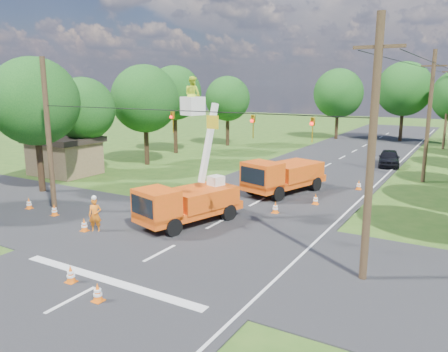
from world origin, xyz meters
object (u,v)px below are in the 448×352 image
Objects in this scene: traffic_cone_3 at (316,199)px; traffic_cone_6 at (29,203)px; traffic_cone_0 at (71,274)px; tree_left_c at (83,109)px; traffic_cone_5 at (54,210)px; distant_car at (389,158)px; second_truck at (282,176)px; pole_right_far at (447,105)px; traffic_cone_2 at (275,207)px; tree_left_d at (145,99)px; tree_left_f at (228,99)px; tree_left_e at (175,93)px; pole_left at (49,137)px; bucket_truck at (187,194)px; tree_far_b at (404,89)px; pole_right_near at (372,151)px; pole_right_mid at (429,116)px; traffic_cone_7 at (359,185)px; ground_worker at (95,215)px; traffic_cone_4 at (84,225)px; traffic_cone_1 at (98,292)px; tree_far_a at (338,93)px; tree_left_b at (35,102)px; shed at (65,155)px.

traffic_cone_6 is (-14.79, -9.77, 0.00)m from traffic_cone_3.
traffic_cone_0 is 22.07m from tree_left_c.
distant_car is at bearing 62.02° from traffic_cone_5.
second_truck is 30.29m from pole_right_far.
traffic_cone_5 is (-10.84, -6.94, 0.00)m from traffic_cone_2.
tree_left_d is 1.10× the size of tree_left_f.
tree_left_e is at bearing 140.29° from traffic_cone_2.
bucket_truck is at bearing 15.13° from pole_left.
distant_car is 0.43× the size of tree_far_b.
pole_right_mid is at bearing 90.00° from pole_right_near.
traffic_cone_7 is (4.39, 3.73, -0.92)m from second_truck.
ground_worker reaches higher than traffic_cone_5.
traffic_cone_4 is at bearing -43.26° from tree_left_c.
traffic_cone_1 is 1.00× the size of traffic_cone_6.
traffic_cone_5 is at bearing -104.63° from tree_far_b.
tree_left_d is 0.90× the size of tree_far_b.
traffic_cone_3 is 31.35m from pole_right_far.
traffic_cone_3 is (4.78, 7.24, -1.34)m from bucket_truck.
pole_right_mid is (7.62, 26.57, 4.75)m from traffic_cone_1.
traffic_cone_4 is 1.00× the size of traffic_cone_5.
distant_car is 0.45× the size of pole_right_far.
bucket_truck is 0.76× the size of tree_far_b.
traffic_cone_0 is at bearing -85.49° from tree_far_a.
bucket_truck is 11.12× the size of traffic_cone_7.
traffic_cone_1 is 47.42m from pole_right_far.
pole_right_far is at bearing 66.51° from distant_car.
tree_far_b is (18.00, 30.00, 0.68)m from tree_left_d.
traffic_cone_6 is (-12.28, 6.23, 0.00)m from traffic_cone_1.
ground_worker is at bearing -7.80° from traffic_cone_6.
traffic_cone_7 is (16.21, 15.12, 0.00)m from traffic_cone_6.
tree_left_b is (-13.12, 0.80, 4.61)m from bucket_truck.
shed is at bearing -110.38° from tree_far_a.
distant_car is 30.66m from traffic_cone_6.
pole_left is 12.02m from shed.
second_truck is at bearing 108.33° from traffic_cone_2.
traffic_cone_1 and traffic_cone_7 have the same top height.
pole_right_mid is 0.97× the size of tree_far_b.
ground_worker is 0.19× the size of tree_far_a.
tree_far_a reaches higher than pole_left.
pole_right_near is (9.88, -2.20, 3.40)m from bucket_truck.
ground_worker is at bearing -41.16° from tree_left_c.
shed is (-18.88, 14.57, 1.26)m from traffic_cone_1.
traffic_cone_6 is 0.08× the size of tree_left_d.
tree_left_b reaches higher than traffic_cone_2.
traffic_cone_0 and traffic_cone_3 have the same top height.
traffic_cone_2 is at bearing 13.68° from ground_worker.
tree_left_e is at bearing 179.57° from distant_car.
distant_car reaches higher than traffic_cone_4.
bucket_truck is at bearing -95.84° from tree_far_b.
tree_left_f reaches higher than distant_car.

